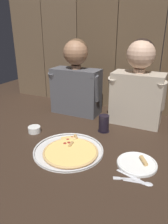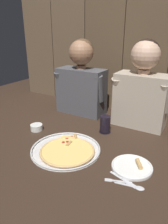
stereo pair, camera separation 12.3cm
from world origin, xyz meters
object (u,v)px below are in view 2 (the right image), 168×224
dipping_bowl (37,127)px  diner_right (142,86)px  dinner_plate (132,166)px  diner_left (81,79)px  drinking_glass (105,124)px  pizza_tray (67,150)px

dipping_bowl → diner_right: diner_right is taller
dinner_plate → diner_right: 0.63m
dinner_plate → diner_left: diner_left is taller
dipping_bowl → diner_left: diner_left is taller
dipping_bowl → dinner_plate: bearing=-6.1°
dinner_plate → diner_left: (-0.64, 0.54, 0.28)m
diner_right → dipping_bowl: bearing=-142.4°
dinner_plate → diner_left: 0.88m
dinner_plate → diner_right: (-0.14, 0.54, 0.29)m
dinner_plate → drinking_glass: bearing=134.9°
pizza_tray → dipping_bowl: size_ratio=4.84×
dipping_bowl → diner_right: 0.81m
dipping_bowl → diner_right: (0.60, 0.46, 0.27)m
dipping_bowl → diner_right: bearing=37.6°
dinner_plate → diner_right: bearing=104.1°
pizza_tray → dipping_bowl: bearing=160.9°
pizza_tray → diner_left: diner_left is taller
pizza_tray → diner_right: bearing=66.5°
drinking_glass → diner_right: size_ratio=0.19×
dipping_bowl → diner_left: size_ratio=0.14×
pizza_tray → diner_left: size_ratio=0.68×
pizza_tray → dipping_bowl: 0.37m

